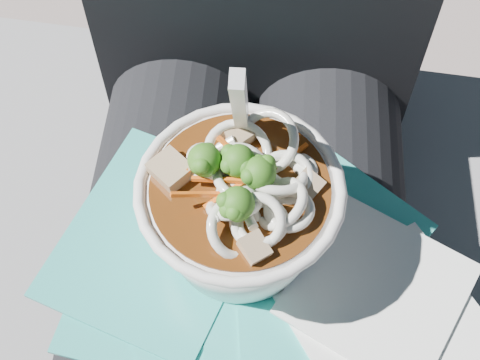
# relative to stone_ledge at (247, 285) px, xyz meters

# --- Properties ---
(stone_ledge) EXTENTS (1.04, 0.59, 0.48)m
(stone_ledge) POSITION_rel_stone_ledge_xyz_m (0.00, 0.00, 0.00)
(stone_ledge) COLOR slate
(stone_ledge) RESTS_ON ground
(lap) EXTENTS (0.33, 0.48, 0.16)m
(lap) POSITION_rel_stone_ledge_xyz_m (0.00, -0.15, 0.32)
(lap) COLOR black
(lap) RESTS_ON stone_ledge
(person_body) EXTENTS (0.34, 0.94, 1.04)m
(person_body) POSITION_rel_stone_ledge_xyz_m (-0.00, -0.06, 0.34)
(person_body) COLOR black
(person_body) RESTS_ON ground
(plastic_bag) EXTENTS (0.35, 0.38, 0.01)m
(plastic_bag) POSITION_rel_stone_ledge_xyz_m (0.01, -0.17, 0.41)
(plastic_bag) COLOR teal
(plastic_bag) RESTS_ON lap
(napkins) EXTENTS (0.20, 0.22, 0.01)m
(napkins) POSITION_rel_stone_ledge_xyz_m (0.12, -0.19, 0.43)
(napkins) COLOR white
(napkins) RESTS_ON plastic_bag
(udon_bowl) EXTENTS (0.20, 0.20, 0.21)m
(udon_bowl) POSITION_rel_stone_ledge_xyz_m (-0.00, -0.13, 0.48)
(udon_bowl) COLOR white
(udon_bowl) RESTS_ON plastic_bag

